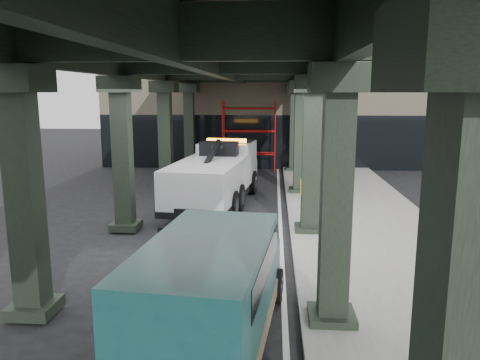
% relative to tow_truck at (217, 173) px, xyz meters
% --- Properties ---
extents(ground, '(90.00, 90.00, 0.00)m').
position_rel_tow_truck_xyz_m(ground, '(0.82, -5.93, -1.30)').
color(ground, black).
rests_on(ground, ground).
extents(sidewalk, '(5.00, 40.00, 0.15)m').
position_rel_tow_truck_xyz_m(sidewalk, '(5.32, -3.93, -1.22)').
color(sidewalk, gray).
rests_on(sidewalk, ground).
extents(lane_stripe, '(0.12, 38.00, 0.01)m').
position_rel_tow_truck_xyz_m(lane_stripe, '(2.52, -3.93, -1.29)').
color(lane_stripe, silver).
rests_on(lane_stripe, ground).
extents(viaduct, '(7.40, 32.00, 6.40)m').
position_rel_tow_truck_xyz_m(viaduct, '(0.42, -3.93, 4.17)').
color(viaduct, black).
rests_on(viaduct, ground).
extents(building, '(22.00, 10.00, 8.00)m').
position_rel_tow_truck_xyz_m(building, '(2.82, 14.07, 2.70)').
color(building, '#C6B793').
rests_on(building, ground).
extents(scaffolding, '(3.08, 0.88, 4.00)m').
position_rel_tow_truck_xyz_m(scaffolding, '(0.82, 8.72, 0.81)').
color(scaffolding, '#B00F0E').
rests_on(scaffolding, ground).
extents(tow_truck, '(3.13, 8.29, 2.66)m').
position_rel_tow_truck_xyz_m(tow_truck, '(0.00, 0.00, 0.00)').
color(tow_truck, black).
rests_on(tow_truck, ground).
extents(towed_van, '(2.54, 5.37, 2.11)m').
position_rel_tow_truck_xyz_m(towed_van, '(1.22, -10.99, -0.16)').
color(towed_van, '#134646').
rests_on(towed_van, ground).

